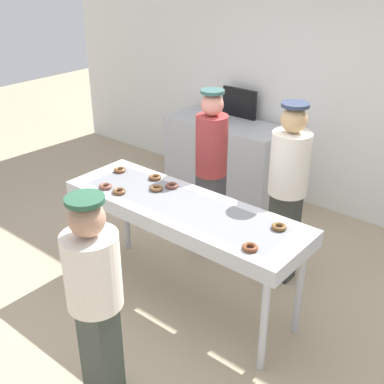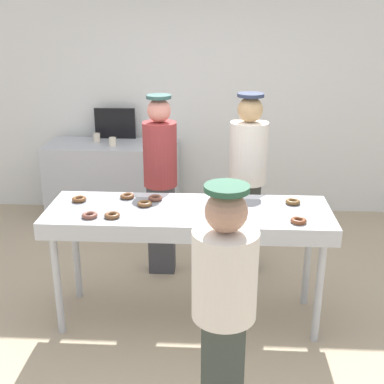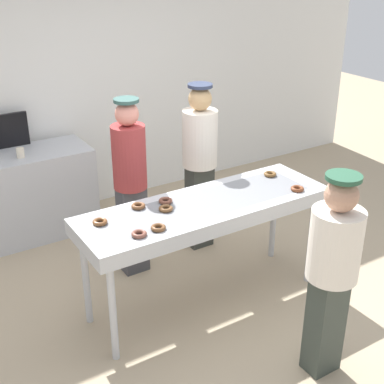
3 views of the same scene
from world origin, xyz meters
The scene contains 18 objects.
ground_plane centered at (0.00, 0.00, 0.00)m, with size 16.00×16.00×0.00m, color tan.
back_wall centered at (0.00, 2.43, 1.52)m, with size 8.00×0.12×3.04m, color white.
fryer_conveyor centered at (0.00, 0.00, 0.87)m, with size 2.14×0.68×0.95m.
chocolate_donut_0 centered at (-0.54, -0.19, 0.96)m, with size 0.11×0.11×0.03m, color brown.
chocolate_donut_1 centered at (-0.34, 0.05, 0.96)m, with size 0.11×0.11×0.03m, color brown.
chocolate_donut_2 centered at (0.80, 0.16, 0.96)m, with size 0.11×0.11×0.03m, color brown.
chocolate_donut_3 centered at (-0.50, 0.21, 0.96)m, with size 0.11×0.11×0.03m, color brown.
chocolate_donut_4 centered at (-0.87, 0.12, 0.96)m, with size 0.11×0.11×0.03m, color brown.
chocolate_donut_5 centered at (-0.70, -0.20, 0.96)m, with size 0.11×0.11×0.03m, color brown.
chocolate_donut_6 centered at (-0.27, 0.18, 0.96)m, with size 0.11×0.11×0.03m, color brown.
chocolate_donut_7 centered at (0.79, -0.21, 0.96)m, with size 0.11×0.11×0.03m, color brown.
worker_baker centered at (0.48, 0.84, 0.96)m, with size 0.34×0.34×1.69m.
worker_assistant centered at (-0.30, 0.77, 0.93)m, with size 0.30×0.30×1.68m.
customer_waiting centered at (0.26, -1.15, 0.88)m, with size 0.35×0.35×1.55m.
prep_counter centered at (-1.00, 1.98, 0.46)m, with size 1.49×0.62×0.93m, color #B7BABF.
paper_cup_0 centered at (-1.18, 2.06, 0.97)m, with size 0.08×0.08×0.10m, color beige.
paper_cup_1 centered at (-0.96, 1.87, 0.97)m, with size 0.08×0.08×0.10m, color beige.
menu_display centered at (-1.00, 2.24, 1.10)m, with size 0.48×0.04×0.36m, color black.
Camera 2 is at (0.22, -3.49, 2.37)m, focal length 46.91 mm.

